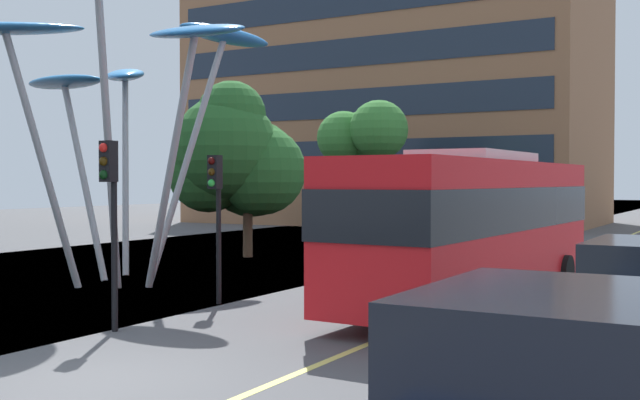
% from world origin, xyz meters
% --- Properties ---
extents(ground, '(120.00, 240.00, 0.10)m').
position_xyz_m(ground, '(-0.67, 0.00, -0.05)').
color(ground, '#4C4C4F').
extents(red_bus, '(3.10, 11.35, 3.66)m').
position_xyz_m(red_bus, '(2.48, 9.79, 2.00)').
color(red_bus, red).
rests_on(red_bus, ground).
extents(leaf_sculpture, '(9.88, 10.28, 8.59)m').
position_xyz_m(leaf_sculpture, '(-7.62, 8.46, 6.52)').
color(leaf_sculpture, '#9EA0A5').
rests_on(leaf_sculpture, ground).
extents(traffic_light_kerb_near, '(0.28, 0.42, 3.73)m').
position_xyz_m(traffic_light_kerb_near, '(-2.56, 2.89, 2.70)').
color(traffic_light_kerb_near, black).
rests_on(traffic_light_kerb_near, ground).
extents(traffic_light_kerb_far, '(0.28, 0.42, 3.57)m').
position_xyz_m(traffic_light_kerb_far, '(-2.84, 6.62, 2.59)').
color(traffic_light_kerb_far, black).
rests_on(traffic_light_kerb_far, ground).
extents(tree_pavement_near, '(5.15, 5.54, 6.72)m').
position_xyz_m(tree_pavement_near, '(-9.02, 16.10, 3.80)').
color(tree_pavement_near, brown).
rests_on(tree_pavement_near, ground).
extents(tree_pavement_far, '(5.00, 3.46, 7.09)m').
position_xyz_m(tree_pavement_far, '(-9.51, 27.90, 5.38)').
color(tree_pavement_far, brown).
rests_on(tree_pavement_far, ground).
extents(backdrop_building, '(27.03, 14.83, 15.92)m').
position_xyz_m(backdrop_building, '(-14.12, 42.33, 7.96)').
color(backdrop_building, '#8E6042').
rests_on(backdrop_building, ground).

